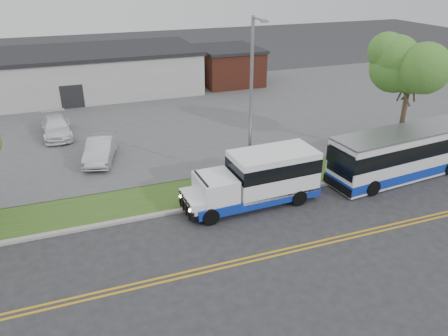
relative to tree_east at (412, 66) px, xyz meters
name	(u,v)px	position (x,y,z in m)	size (l,w,h in m)	color
ground	(217,216)	(-14.00, -3.00, -6.20)	(140.00, 140.00, 0.00)	#28282B
lane_line_north	(246,258)	(-14.00, -6.85, -6.20)	(70.00, 0.12, 0.01)	#C99117
lane_line_south	(248,262)	(-14.00, -7.15, -6.20)	(70.00, 0.12, 0.01)	#C99117
curb	(210,205)	(-14.00, -1.90, -6.13)	(80.00, 0.30, 0.15)	#9E9B93
verge	(200,191)	(-14.00, -0.10, -6.15)	(80.00, 3.30, 0.10)	#33541C
parking_lot	(151,118)	(-14.00, 14.00, -6.15)	(80.00, 25.00, 0.10)	#4C4C4F
commercial_building	(68,73)	(-20.00, 24.00, -4.02)	(25.40, 10.40, 4.35)	#9E9E99
brick_wing	(228,65)	(-3.50, 23.00, -4.24)	(6.30, 7.30, 3.90)	brown
tree_east	(412,66)	(0.00, 0.00, 0.00)	(5.20, 5.20, 8.33)	#392A1F
streetlight_near	(252,99)	(-11.00, -0.27, -0.97)	(0.35, 1.53, 9.50)	gray
shuttle_bus	(261,177)	(-11.27, -2.37, -4.67)	(7.62, 2.79, 2.88)	#0E2C9E
transit_bus	(409,152)	(-1.33, -2.40, -4.70)	(10.94, 3.48, 2.98)	silver
parked_car_a	(100,149)	(-18.89, 6.27, -5.34)	(1.63, 4.66, 1.54)	#B0B3B7
parked_car_b	(56,127)	(-21.53, 12.08, -5.39)	(2.00, 4.92, 1.43)	white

